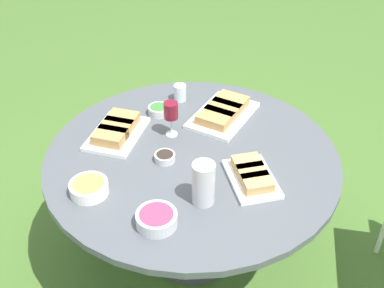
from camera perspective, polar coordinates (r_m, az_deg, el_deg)
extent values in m
plane|color=#446B2B|center=(2.77, 0.00, -12.76)|extent=(40.00, 40.00, 0.00)
cylinder|color=#4C4C51|center=(2.76, 0.00, -12.64)|extent=(0.44, 0.44, 0.02)
cylinder|color=#4C4C51|center=(2.52, 0.00, -7.68)|extent=(0.11, 0.11, 0.65)
cylinder|color=#4C5156|center=(2.29, 0.00, -1.55)|extent=(1.40, 1.40, 0.03)
cylinder|color=silver|center=(1.97, 1.36, -4.69)|extent=(0.10, 0.10, 0.20)
cone|color=silver|center=(1.95, 0.93, -2.09)|extent=(0.02, 0.02, 0.02)
cylinder|color=silver|center=(2.41, -2.43, 1.18)|extent=(0.06, 0.06, 0.01)
cylinder|color=silver|center=(2.38, -2.46, 2.18)|extent=(0.01, 0.01, 0.10)
cylinder|color=maroon|center=(2.33, -2.52, 4.00)|extent=(0.07, 0.07, 0.08)
cube|color=white|center=(2.14, 7.07, -4.12)|extent=(0.32, 0.23, 0.02)
cube|color=tan|center=(2.08, 7.73, -4.61)|extent=(0.12, 0.14, 0.04)
cube|color=tan|center=(2.12, 7.13, -3.47)|extent=(0.12, 0.14, 0.04)
cube|color=tan|center=(2.17, 6.56, -2.38)|extent=(0.12, 0.14, 0.04)
cube|color=white|center=(2.54, 3.67, 3.41)|extent=(0.45, 0.47, 0.02)
cube|color=#B2844C|center=(2.46, 2.77, 3.08)|extent=(0.22, 0.21, 0.05)
cube|color=#B2844C|center=(2.52, 3.70, 4.05)|extent=(0.22, 0.21, 0.05)
cube|color=#B2844C|center=(2.59, 4.59, 4.96)|extent=(0.22, 0.21, 0.05)
cube|color=white|center=(2.43, -8.88, 1.20)|extent=(0.41, 0.39, 0.02)
cube|color=#B2844C|center=(2.35, -9.71, 0.85)|extent=(0.19, 0.19, 0.05)
cube|color=#B2844C|center=(2.41, -8.96, 1.88)|extent=(0.19, 0.19, 0.05)
cube|color=#B2844C|center=(2.46, -8.25, 2.86)|extent=(0.19, 0.19, 0.05)
cylinder|color=white|center=(2.10, -12.10, -5.14)|extent=(0.17, 0.17, 0.05)
cylinder|color=#E0C147|center=(2.09, -12.16, -4.80)|extent=(0.14, 0.14, 0.02)
cylinder|color=silver|center=(2.56, -3.96, 4.01)|extent=(0.11, 0.11, 0.04)
cylinder|color=#387533|center=(2.56, -3.97, 4.26)|extent=(0.09, 0.09, 0.02)
cylinder|color=silver|center=(2.23, -3.21, -1.64)|extent=(0.10, 0.10, 0.04)
cylinder|color=#2D231E|center=(2.23, -3.22, -1.42)|extent=(0.08, 0.08, 0.02)
cylinder|color=silver|center=(1.93, -4.22, -8.88)|extent=(0.17, 0.17, 0.06)
cylinder|color=#D6385B|center=(1.91, -4.24, -8.52)|extent=(0.14, 0.14, 0.03)
cylinder|color=silver|center=(2.67, -1.44, 6.10)|extent=(0.07, 0.07, 0.09)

